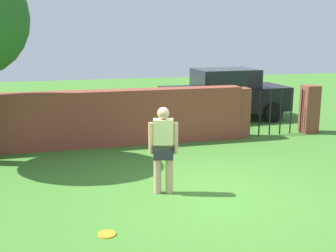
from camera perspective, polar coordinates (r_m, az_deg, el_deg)
name	(u,v)px	position (r m, az deg, el deg)	size (l,w,h in m)	color
ground_plane	(210,195)	(7.97, 5.56, -9.20)	(40.00, 40.00, 0.00)	#3D7528
brick_wall	(103,118)	(11.22, -8.69, 1.00)	(7.51, 0.50, 1.46)	brown
person	(163,146)	(7.78, -0.63, -2.72)	(0.53, 0.30, 1.62)	tan
fence_gate	(276,111)	(12.70, 14.15, 1.97)	(2.64, 0.44, 1.40)	brown
car	(225,94)	(14.54, 7.56, 4.19)	(4.25, 2.02, 1.72)	black
frisbee_orange	(107,234)	(6.58, -8.14, -14.08)	(0.27, 0.27, 0.02)	orange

